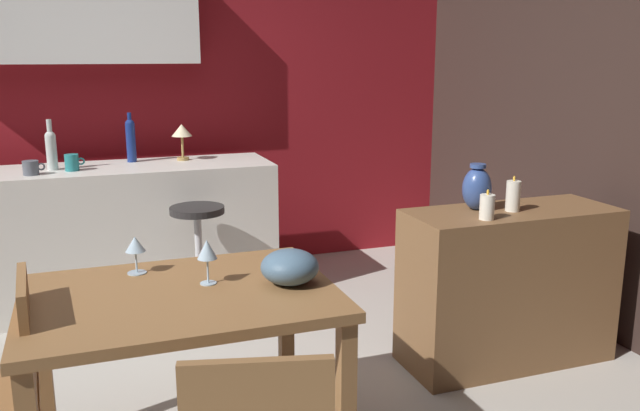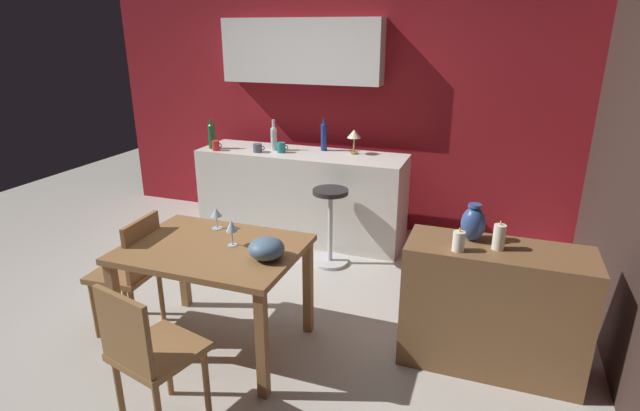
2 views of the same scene
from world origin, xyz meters
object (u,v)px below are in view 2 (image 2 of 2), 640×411
cup_red (216,146)px  vase_ceramic_blue (473,223)px  wine_bottle_clear (274,137)px  wine_bottle_green (212,135)px  pillar_candle_tall (459,241)px  chair_by_doorway (148,352)px  pillar_candle_short (499,237)px  chair_near_window (132,269)px  cup_teal (281,147)px  fruit_bowl (266,249)px  wine_glass_left (216,213)px  wine_bottle_cobalt (324,135)px  cup_slate (258,148)px  counter_lamp (354,135)px  bar_stool (330,225)px  sideboard_cabinet (493,308)px  dining_table (214,260)px  wine_glass_right (232,226)px

cup_red → vase_ceramic_blue: size_ratio=0.46×
wine_bottle_clear → cup_red: size_ratio=2.85×
wine_bottle_green → pillar_candle_tall: size_ratio=2.03×
chair_by_doorway → pillar_candle_short: size_ratio=4.88×
chair_near_window → cup_teal: 2.03m
wine_bottle_green → wine_bottle_clear: size_ratio=0.96×
fruit_bowl → cup_teal: 2.11m
vase_ceramic_blue → wine_glass_left: bearing=-173.2°
wine_bottle_cobalt → cup_slate: 0.68m
chair_near_window → counter_lamp: (0.97, 2.14, 0.60)m
chair_by_doorway → bar_stool: size_ratio=1.22×
wine_glass_left → cup_red: cup_red is taller
cup_teal → vase_ceramic_blue: vase_ceramic_blue is taller
bar_stool → cup_slate: bearing=157.1°
wine_bottle_clear → fruit_bowl: bearing=-66.4°
sideboard_cabinet → chair_near_window: bearing=-169.2°
chair_near_window → fruit_bowl: bearing=-0.1°
wine_bottle_clear → dining_table: bearing=-76.5°
fruit_bowl → wine_bottle_green: bearing=128.8°
bar_stool → wine_glass_right: size_ratio=4.14×
bar_stool → wine_glass_left: wine_glass_left is taller
sideboard_cabinet → pillar_candle_short: 0.49m
counter_lamp → pillar_candle_tall: counter_lamp is taller
wine_bottle_clear → cup_slate: bearing=-128.2°
cup_teal → counter_lamp: 0.73m
cup_red → chair_near_window: bearing=-78.1°
fruit_bowl → cup_slate: size_ratio=1.78×
wine_glass_right → pillar_candle_tall: pillar_candle_tall is taller
wine_bottle_green → vase_ceramic_blue: size_ratio=1.26×
chair_near_window → wine_bottle_clear: 2.11m
wine_bottle_green → vase_ceramic_blue: wine_bottle_green is taller
dining_table → chair_near_window: (-0.64, -0.05, -0.16)m
sideboard_cabinet → wine_bottle_cobalt: wine_bottle_cobalt is taller
fruit_bowl → pillar_candle_tall: bearing=16.9°
cup_slate → pillar_candle_short: 2.73m
cup_red → cup_slate: cup_red is taller
wine_glass_right → bar_stool: bearing=82.2°
chair_by_doorway → pillar_candle_tall: size_ratio=5.98×
cup_slate → vase_ceramic_blue: vase_ceramic_blue is taller
chair_near_window → fruit_bowl: fruit_bowl is taller
wine_glass_left → wine_bottle_clear: bearing=101.5°
sideboard_cabinet → wine_glass_left: bearing=-176.0°
wine_bottle_clear → cup_slate: (-0.11, -0.14, -0.09)m
cup_red → counter_lamp: 1.40m
chair_by_doorway → fruit_bowl: 0.87m
fruit_bowl → bar_stool: bearing=93.8°
cup_red → cup_teal: size_ratio=0.93×
fruit_bowl → sideboard_cabinet: bearing=18.9°
dining_table → wine_glass_left: bearing=115.4°
wine_bottle_clear → chair_near_window: bearing=-94.6°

